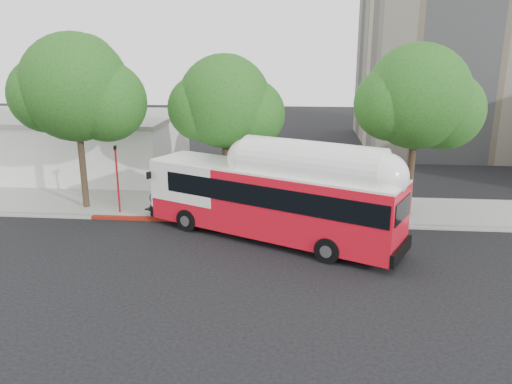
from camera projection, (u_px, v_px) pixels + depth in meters
ground at (229, 252)px, 22.50m from camera, size 120.00×120.00×0.00m
sidewalk at (245, 207)px, 28.70m from camera, size 60.00×5.00×0.15m
curb_strip at (239, 222)px, 26.21m from camera, size 60.00×0.30×0.15m
red_curb_segment at (183, 220)px, 26.48m from camera, size 10.00×0.32×0.16m
street_tree_left at (84, 92)px, 26.75m from camera, size 6.67×5.80×9.74m
street_tree_mid at (232, 105)px, 26.72m from camera, size 5.75×5.00×8.62m
street_tree_right at (425, 101)px, 25.55m from camera, size 6.21×5.40×9.18m
low_commercial_bldg at (67, 143)px, 36.54m from camera, size 16.20×10.20×4.25m
transit_bus at (272, 202)px, 23.57m from camera, size 13.09×7.87×3.96m
signal_pole at (118, 180)px, 26.99m from camera, size 0.11×0.37×3.87m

